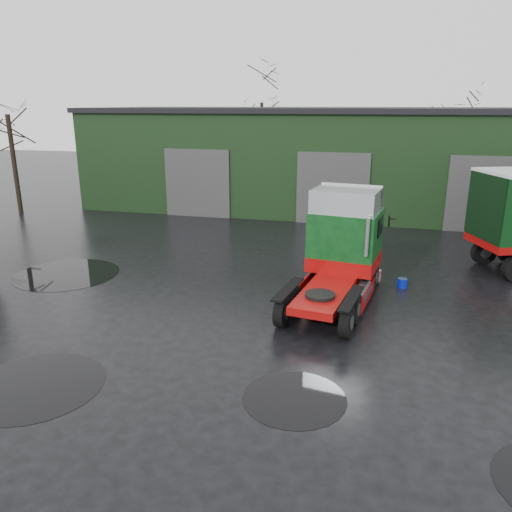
{
  "coord_description": "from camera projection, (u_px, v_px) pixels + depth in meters",
  "views": [
    {
      "loc": [
        4.74,
        -13.85,
        6.54
      ],
      "look_at": [
        0.81,
        1.47,
        1.7
      ],
      "focal_mm": 35.0,
      "sensor_mm": 36.0,
      "label": 1
    }
  ],
  "objects": [
    {
      "name": "ground",
      "position": [
        220.0,
        318.0,
        15.87
      ],
      "size": [
        100.0,
        100.0,
        0.0
      ],
      "primitive_type": "plane",
      "color": "black"
    },
    {
      "name": "puddle_3",
      "position": [
        294.0,
        398.0,
        11.55
      ],
      "size": [
        2.44,
        2.44,
        0.01
      ],
      "primitive_type": "cylinder",
      "color": "black",
      "rests_on": "ground"
    },
    {
      "name": "tree_left",
      "position": [
        11.0,
        144.0,
        29.79
      ],
      "size": [
        4.4,
        4.4,
        8.5
      ],
      "primitive_type": null,
      "color": "black",
      "rests_on": "ground"
    },
    {
      "name": "tree_back_b",
      "position": [
        454.0,
        140.0,
        40.18
      ],
      "size": [
        4.4,
        4.4,
        7.5
      ],
      "primitive_type": null,
      "color": "black",
      "rests_on": "ground"
    },
    {
      "name": "puddle_2",
      "position": [
        67.0,
        274.0,
        19.98
      ],
      "size": [
        4.08,
        4.08,
        0.01
      ],
      "primitive_type": "cylinder",
      "color": "black",
      "rests_on": "ground"
    },
    {
      "name": "puddle_1",
      "position": [
        348.0,
        283.0,
        19.0
      ],
      "size": [
        2.24,
        2.24,
        0.01
      ],
      "primitive_type": "cylinder",
      "color": "black",
      "rests_on": "ground"
    },
    {
      "name": "tree_back_a",
      "position": [
        262.0,
        125.0,
        43.7
      ],
      "size": [
        4.4,
        4.4,
        9.5
      ],
      "primitive_type": null,
      "color": "black",
      "rests_on": "ground"
    },
    {
      "name": "hero_tractor",
      "position": [
        333.0,
        252.0,
        16.26
      ],
      "size": [
        3.42,
        6.41,
        3.79
      ],
      "primitive_type": null,
      "rotation": [
        0.0,
        0.0,
        -0.14
      ],
      "color": "#0C4015",
      "rests_on": "ground"
    },
    {
      "name": "wash_bucket",
      "position": [
        402.0,
        283.0,
        18.48
      ],
      "size": [
        0.43,
        0.43,
        0.34
      ],
      "primitive_type": "cylinder",
      "rotation": [
        0.0,
        0.0,
        -0.17
      ],
      "color": "#0716A0",
      "rests_on": "ground"
    },
    {
      "name": "puddle_0",
      "position": [
        35.0,
        386.0,
        12.07
      ],
      "size": [
        3.3,
        3.3,
        0.01
      ],
      "primitive_type": "cylinder",
      "color": "black",
      "rests_on": "ground"
    },
    {
      "name": "warehouse",
      "position": [
        343.0,
        157.0,
        33.0
      ],
      "size": [
        32.4,
        12.4,
        6.3
      ],
      "color": "black",
      "rests_on": "ground"
    }
  ]
}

